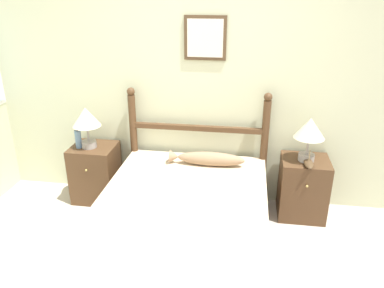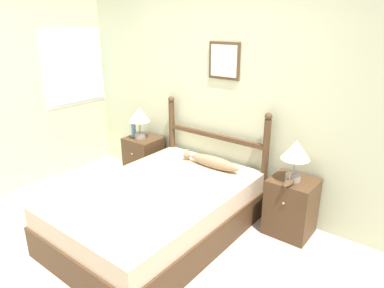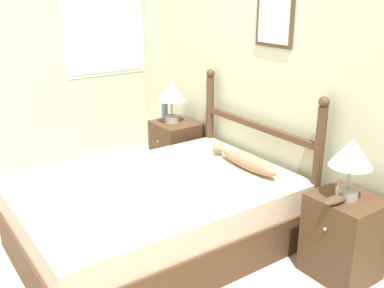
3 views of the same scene
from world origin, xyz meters
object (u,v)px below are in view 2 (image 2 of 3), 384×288
(nightstand_left, at_px, (144,158))
(table_lamp_right, at_px, (296,152))
(nightstand_right, at_px, (291,206))
(table_lamp_left, at_px, (139,116))
(bottle, at_px, (133,130))
(model_boat, at_px, (289,182))
(fish_pillow, at_px, (211,162))
(bed, at_px, (158,211))

(nightstand_left, bearing_deg, table_lamp_right, -0.48)
(nightstand_right, relative_size, table_lamp_left, 1.43)
(bottle, bearing_deg, nightstand_right, 1.27)
(model_boat, bearing_deg, table_lamp_left, 177.21)
(model_boat, xyz_separation_m, fish_pillow, (-0.94, 0.04, -0.04))
(bed, distance_m, nightstand_right, 1.36)
(model_boat, relative_size, fish_pillow, 0.32)
(bed, relative_size, table_lamp_right, 4.91)
(bottle, distance_m, model_boat, 2.25)
(table_lamp_left, bearing_deg, fish_pillow, -3.13)
(nightstand_right, xyz_separation_m, table_lamp_left, (-2.15, -0.02, 0.60))
(bed, distance_m, bottle, 1.50)
(bed, relative_size, nightstand_left, 3.44)
(model_boat, bearing_deg, table_lamp_right, 93.97)
(model_boat, bearing_deg, nightstand_left, 176.52)
(bed, bearing_deg, nightstand_right, 38.56)
(table_lamp_right, relative_size, bottle, 1.88)
(bed, distance_m, fish_pillow, 0.83)
(model_boat, height_order, fish_pillow, model_boat)
(table_lamp_left, height_order, bottle, table_lamp_left)
(bed, height_order, nightstand_left, nightstand_left)
(nightstand_right, height_order, bottle, bottle)
(table_lamp_right, bearing_deg, bottle, -179.18)
(nightstand_left, xyz_separation_m, bottle, (-0.12, -0.05, 0.40))
(nightstand_right, distance_m, fish_pillow, 0.98)
(nightstand_right, xyz_separation_m, table_lamp_right, (-0.01, -0.02, 0.60))
(nightstand_left, relative_size, table_lamp_left, 1.43)
(bed, bearing_deg, bottle, 146.12)
(bottle, relative_size, fish_pillow, 0.31)
(bed, relative_size, nightstand_right, 3.44)
(fish_pillow, bearing_deg, bed, -99.61)
(table_lamp_right, bearing_deg, model_boat, -86.03)
(table_lamp_left, distance_m, table_lamp_right, 2.14)
(nightstand_left, bearing_deg, nightstand_right, 0.00)
(bottle, bearing_deg, table_lamp_left, 14.53)
(table_lamp_left, relative_size, bottle, 1.88)
(nightstand_left, relative_size, model_boat, 2.58)
(nightstand_left, xyz_separation_m, table_lamp_left, (-0.03, -0.02, 0.60))
(bottle, bearing_deg, bed, -33.88)
(bed, bearing_deg, fish_pillow, 80.39)
(table_lamp_right, bearing_deg, fish_pillow, -175.48)
(nightstand_left, height_order, fish_pillow, fish_pillow)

